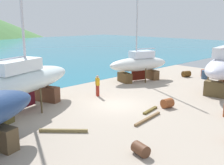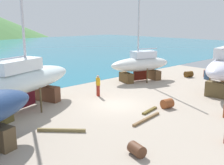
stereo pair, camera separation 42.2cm
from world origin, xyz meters
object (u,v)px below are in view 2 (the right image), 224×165
sailboat_mid_port (22,80)px  barrel_rust_mid (206,73)px  sailboat_large_starboard (141,64)px  barrel_rust_near (207,75)px  barrel_blue_faded (189,74)px  barrel_tar_black (137,150)px  worker (98,85)px  barrel_by_slipway (167,104)px

sailboat_mid_port → barrel_rust_mid: (19.62, -3.24, -1.69)m
barrel_rust_mid → sailboat_large_starboard: bearing=151.0°
barrel_rust_near → barrel_blue_faded: bearing=105.8°
barrel_tar_black → sailboat_large_starboard: bearing=40.3°
worker → barrel_rust_mid: size_ratio=2.26×
barrel_by_slipway → barrel_blue_faded: 11.54m
worker → barrel_tar_black: 10.15m
worker → barrel_tar_black: size_ratio=2.20×
barrel_rust_near → barrel_blue_faded: 1.96m
sailboat_mid_port → worker: sailboat_mid_port is taller
worker → barrel_by_slipway: bearing=128.8°
barrel_blue_faded → barrel_rust_near: bearing=-74.2°
barrel_by_slipway → barrel_tar_black: 7.28m
sailboat_large_starboard → barrel_rust_mid: size_ratio=15.26×
worker → barrel_rust_near: size_ratio=1.94×
barrel_blue_faded → worker: bearing=175.0°
sailboat_mid_port → barrel_rust_mid: bearing=-29.5°
barrel_tar_black → barrel_blue_faded: size_ratio=0.90×
sailboat_mid_port → barrel_rust_near: 19.05m
worker → barrel_rust_mid: (13.64, -2.31, -0.51)m
sailboat_large_starboard → barrel_by_slipway: (-5.39, -7.14, -1.40)m
barrel_tar_black → barrel_blue_faded: barrel_blue_faded is taller
barrel_rust_mid → barrel_rust_near: 1.22m
worker → barrel_tar_black: bearing=83.8°
barrel_rust_mid → barrel_blue_faded: 2.00m
sailboat_mid_port → barrel_rust_mid: size_ratio=19.07×
barrel_tar_black → worker: bearing=59.8°
barrel_rust_mid → barrel_tar_black: 19.82m
sailboat_mid_port → barrel_blue_faded: (18.05, -2.00, -1.74)m
barrel_rust_mid → barrel_tar_black: barrel_rust_mid is taller
barrel_tar_black → sailboat_mid_port: bearing=95.2°
barrel_rust_near → barrel_tar_black: size_ratio=1.13×
sailboat_mid_port → barrel_rust_mid: 19.95m
barrel_blue_faded → barrel_tar_black: bearing=-155.9°
sailboat_mid_port → barrel_rust_near: size_ratio=16.42×
sailboat_large_starboard → barrel_blue_faded: sailboat_large_starboard is taller
barrel_rust_mid → barrel_blue_faded: size_ratio=0.88×
barrel_by_slipway → barrel_rust_mid: size_ratio=1.02×
barrel_by_slipway → barrel_tar_black: (-6.62, -3.03, -0.05)m
sailboat_mid_port → sailboat_large_starboard: bearing=-18.0°
sailboat_mid_port → barrel_blue_faded: bearing=-26.5°
sailboat_large_starboard → barrel_rust_near: size_ratio=13.14×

